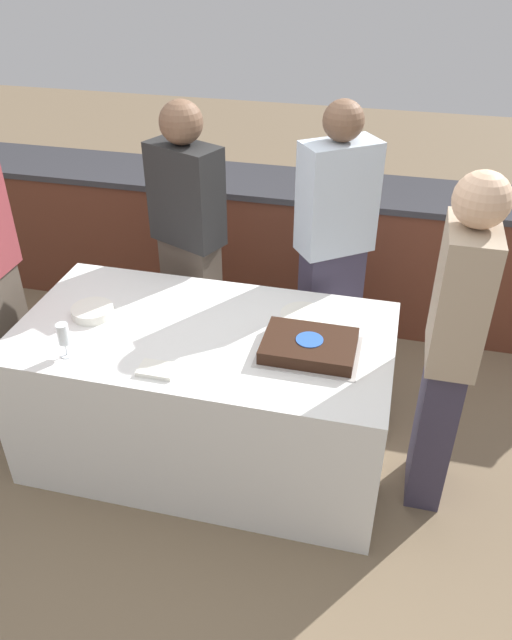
# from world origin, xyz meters

# --- Properties ---
(ground_plane) EXTENTS (14.00, 14.00, 0.00)m
(ground_plane) POSITION_xyz_m (0.00, 0.00, 0.00)
(ground_plane) COLOR #7A664C
(back_counter) EXTENTS (4.40, 0.58, 0.92)m
(back_counter) POSITION_xyz_m (0.00, 1.54, 0.46)
(back_counter) COLOR #5B2D1E
(back_counter) RESTS_ON ground_plane
(dining_table) EXTENTS (1.77, 0.94, 0.76)m
(dining_table) POSITION_xyz_m (0.00, 0.00, 0.38)
(dining_table) COLOR white
(dining_table) RESTS_ON ground_plane
(cake) EXTENTS (0.45, 0.34, 0.07)m
(cake) POSITION_xyz_m (0.51, -0.05, 0.79)
(cake) COLOR #B7B2AD
(cake) RESTS_ON dining_table
(plate_stack) EXTENTS (0.20, 0.20, 0.04)m
(plate_stack) POSITION_xyz_m (-0.56, 0.00, 0.78)
(plate_stack) COLOR white
(plate_stack) RESTS_ON dining_table
(wine_glass) EXTENTS (0.06, 0.06, 0.16)m
(wine_glass) POSITION_xyz_m (-0.53, -0.32, 0.87)
(wine_glass) COLOR white
(wine_glass) RESTS_ON dining_table
(side_plate_near_cake) EXTENTS (0.22, 0.22, 0.00)m
(side_plate_near_cake) POSITION_xyz_m (0.43, 0.25, 0.76)
(side_plate_near_cake) COLOR white
(side_plate_near_cake) RESTS_ON dining_table
(utensil_pile) EXTENTS (0.16, 0.11, 0.02)m
(utensil_pile) POSITION_xyz_m (-0.10, -0.34, 0.77)
(utensil_pile) COLOR white
(utensil_pile) RESTS_ON dining_table
(person_cutting_cake) EXTENTS (0.42, 0.39, 1.68)m
(person_cutting_cake) POSITION_xyz_m (0.51, 0.69, 0.87)
(person_cutting_cake) COLOR #383347
(person_cutting_cake) RESTS_ON ground_plane
(person_seated_right) EXTENTS (0.22, 0.35, 1.63)m
(person_seated_right) POSITION_xyz_m (1.10, 0.00, 0.86)
(person_seated_right) COLOR #383347
(person_seated_right) RESTS_ON ground_plane
(person_standing_back) EXTENTS (0.44, 0.34, 1.63)m
(person_standing_back) POSITION_xyz_m (-0.30, 0.69, 0.85)
(person_standing_back) COLOR #4C4238
(person_standing_back) RESTS_ON ground_plane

